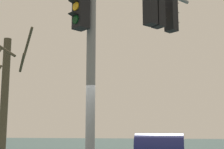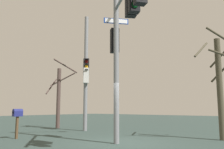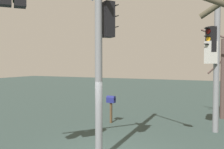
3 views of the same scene
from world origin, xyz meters
The scene contains 6 objects.
ground_plane centered at (0.00, 0.00, 0.00)m, with size 80.00×80.00×0.00m, color #2D3D39.
main_signal_pole_assembly centered at (-0.90, 0.86, 4.93)m, with size 3.93×5.24×8.52m.
secondary_pole_assembly centered at (5.02, -2.73, 3.82)m, with size 0.71×0.64×7.64m.
mailbox centered at (4.65, 2.14, 1.11)m, with size 0.26×0.45×1.41m.
bare_tree_behind_pole centered at (-3.04, -3.60, 2.65)m, with size 1.93×1.91×5.11m.
bare_tree_across_street centered at (8.22, -3.05, 2.44)m, with size 2.55×2.53×4.91m.
Camera 2 is at (-6.36, 8.27, 1.43)m, focal length 38.75 mm.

